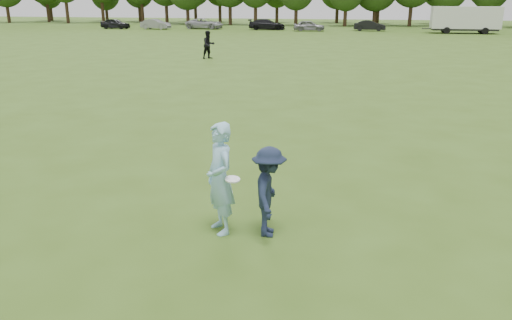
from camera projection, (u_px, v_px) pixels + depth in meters
The scene contains 12 objects.
ground at pixel (261, 223), 9.67m from camera, with size 200.00×200.00×0.00m, color #385417.
thrower at pixel (220, 179), 9.02m from camera, with size 0.76×0.50×2.08m, color #94CBE5.
defender at pixel (269, 192), 8.96m from camera, with size 1.08×0.62×1.67m, color #1A243A.
player_far_a at pixel (209, 45), 35.65m from camera, with size 0.95×0.74×1.96m, color black.
car_a at pixel (115, 24), 70.87m from camera, with size 1.69×4.20×1.43m, color black.
car_b at pixel (156, 24), 69.86m from camera, with size 1.46×4.20×1.38m, color gray.
car_c at pixel (205, 24), 70.54m from camera, with size 2.45×5.31×1.47m, color #A3A3A7.
car_d at pixel (267, 24), 68.53m from camera, with size 2.03×5.01×1.45m, color black.
car_e at pixel (309, 26), 65.90m from camera, with size 1.66×4.12×1.40m, color gray.
car_f at pixel (370, 26), 66.15m from camera, with size 1.45×4.15×1.37m, color black.
disc_in_play at pixel (232, 179), 8.78m from camera, with size 0.30×0.30×0.07m.
cargo_trailer at pixel (465, 19), 61.09m from camera, with size 9.00×2.75×3.20m.
Camera 1 is at (1.77, -8.64, 4.15)m, focal length 35.00 mm.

